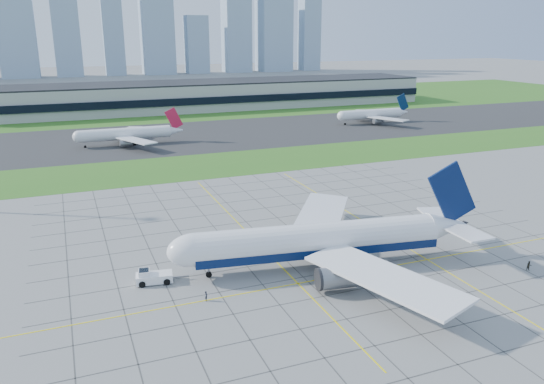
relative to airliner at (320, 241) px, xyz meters
The scene contains 13 objects.
ground 6.90m from the airliner, 45.76° to the right, with size 1400.00×1400.00×0.00m, color gray.
grass_median 87.02m from the airliner, 87.95° to the left, with size 700.00×35.00×0.04m, color #326D1F.
asphalt_taxiway 141.94m from the airliner, 88.74° to the left, with size 700.00×75.00×0.04m, color #383838.
grass_far 251.88m from the airliner, 89.29° to the left, with size 700.00×145.00×0.04m, color #326D1F.
apron_markings 10.12m from the airliner, 65.86° to the left, with size 120.00×130.00×0.03m.
terminal 230.75m from the airliner, 79.23° to the left, with size 260.00×43.00×15.80m.
city_skyline 519.63m from the airliner, 90.62° to the left, with size 523.00×32.40×160.00m.
airliner is the anchor object (origin of this frame).
pushback_tug 31.51m from the airliner, behind, with size 9.50×4.07×2.61m.
crew_near 24.68m from the airliner, 167.31° to the right, with size 0.64×0.42×1.76m, color black.
crew_far 39.49m from the airliner, 24.63° to the right, with size 0.92×0.71×1.89m, color black.
distant_jet_1 133.73m from the airliner, 98.25° to the left, with size 40.95×42.66×14.08m.
distant_jet_2 174.26m from the airliner, 54.74° to the left, with size 38.33×42.66×14.08m.
Camera 1 is at (-46.12, -79.92, 42.73)m, focal length 35.00 mm.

